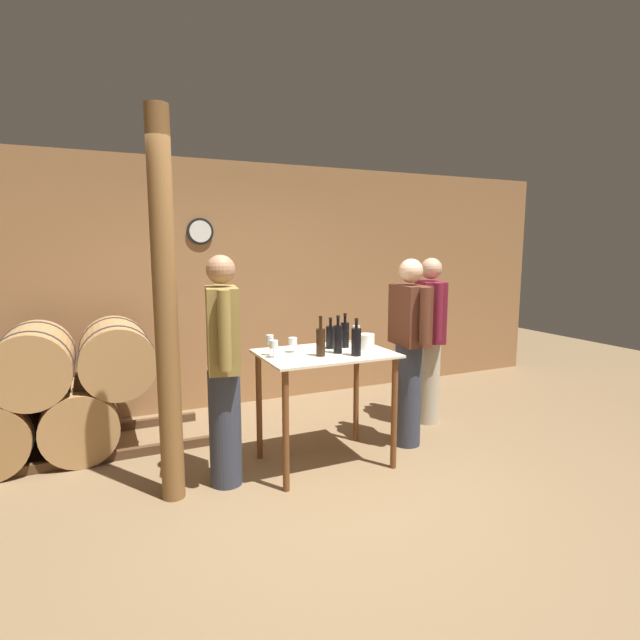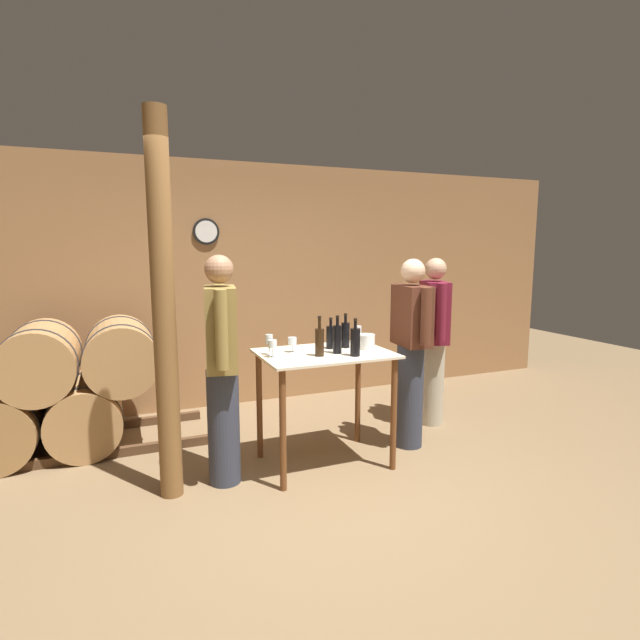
# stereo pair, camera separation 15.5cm
# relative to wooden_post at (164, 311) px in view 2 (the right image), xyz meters

# --- Properties ---
(ground_plane) EXTENTS (14.00, 14.00, 0.00)m
(ground_plane) POSITION_rel_wooden_post_xyz_m (1.08, -0.58, -1.35)
(ground_plane) COLOR brown
(back_wall) EXTENTS (8.40, 0.08, 2.70)m
(back_wall) POSITION_rel_wooden_post_xyz_m (1.08, 1.95, 0.00)
(back_wall) COLOR #996B42
(back_wall) RESTS_ON ground_plane
(barrel_rack) EXTENTS (2.74, 0.89, 1.14)m
(barrel_rack) POSITION_rel_wooden_post_xyz_m (-0.77, 1.21, -0.80)
(barrel_rack) COLOR #4C331E
(barrel_rack) RESTS_ON ground_plane
(tasting_table) EXTENTS (1.05, 0.75, 0.94)m
(tasting_table) POSITION_rel_wooden_post_xyz_m (1.23, 0.07, -0.59)
(tasting_table) COLOR beige
(tasting_table) RESTS_ON ground_plane
(wooden_post) EXTENTS (0.16, 0.16, 2.70)m
(wooden_post) POSITION_rel_wooden_post_xyz_m (0.00, 0.00, 0.00)
(wooden_post) COLOR brown
(wooden_post) RESTS_ON ground_plane
(wine_bottle_far_left) EXTENTS (0.07, 0.07, 0.32)m
(wine_bottle_far_left) POSITION_rel_wooden_post_xyz_m (1.14, -0.05, -0.29)
(wine_bottle_far_left) COLOR black
(wine_bottle_far_left) RESTS_ON tasting_table
(wine_bottle_left) EXTENTS (0.07, 0.07, 0.30)m
(wine_bottle_left) POSITION_rel_wooden_post_xyz_m (1.31, -0.01, -0.29)
(wine_bottle_left) COLOR black
(wine_bottle_left) RESTS_ON tasting_table
(wine_bottle_center) EXTENTS (0.08, 0.08, 0.26)m
(wine_bottle_center) POSITION_rel_wooden_post_xyz_m (1.34, 0.19, -0.31)
(wine_bottle_center) COLOR black
(wine_bottle_center) RESTS_ON tasting_table
(wine_bottle_right) EXTENTS (0.08, 0.08, 0.30)m
(wine_bottle_right) POSITION_rel_wooden_post_xyz_m (1.40, -0.15, -0.29)
(wine_bottle_right) COLOR black
(wine_bottle_right) RESTS_ON tasting_table
(wine_bottle_far_right) EXTENTS (0.07, 0.07, 0.29)m
(wine_bottle_far_right) POSITION_rel_wooden_post_xyz_m (1.47, 0.17, -0.29)
(wine_bottle_far_right) COLOR black
(wine_bottle_far_right) RESTS_ON tasting_table
(wine_glass_near_left) EXTENTS (0.07, 0.07, 0.14)m
(wine_glass_near_left) POSITION_rel_wooden_post_xyz_m (0.79, 0.05, -0.31)
(wine_glass_near_left) COLOR silver
(wine_glass_near_left) RESTS_ON tasting_table
(wine_glass_near_center) EXTENTS (0.06, 0.06, 0.16)m
(wine_glass_near_center) POSITION_rel_wooden_post_xyz_m (0.79, 0.14, -0.29)
(wine_glass_near_center) COLOR silver
(wine_glass_near_center) RESTS_ON tasting_table
(wine_glass_near_right) EXTENTS (0.07, 0.07, 0.12)m
(wine_glass_near_right) POSITION_rel_wooden_post_xyz_m (0.99, 0.17, -0.32)
(wine_glass_near_right) COLOR silver
(wine_glass_near_right) RESTS_ON tasting_table
(wine_glass_far_side) EXTENTS (0.07, 0.07, 0.15)m
(wine_glass_far_side) POSITION_rel_wooden_post_xyz_m (1.67, 0.34, -0.30)
(wine_glass_far_side) COLOR silver
(wine_glass_far_side) RESTS_ON tasting_table
(ice_bucket) EXTENTS (0.13, 0.13, 0.13)m
(ice_bucket) POSITION_rel_wooden_post_xyz_m (1.60, 0.04, -0.34)
(ice_bucket) COLOR white
(ice_bucket) RESTS_ON tasting_table
(person_host) EXTENTS (0.34, 0.56, 1.68)m
(person_host) POSITION_rel_wooden_post_xyz_m (2.61, 0.53, -0.46)
(person_host) COLOR #B7AD93
(person_host) RESTS_ON ground_plane
(person_visitor_with_scarf) EXTENTS (0.29, 0.58, 1.73)m
(person_visitor_with_scarf) POSITION_rel_wooden_post_xyz_m (0.40, 0.05, -0.43)
(person_visitor_with_scarf) COLOR #333847
(person_visitor_with_scarf) RESTS_ON ground_plane
(person_visitor_bearded) EXTENTS (0.25, 0.59, 1.68)m
(person_visitor_bearded) POSITION_rel_wooden_post_xyz_m (2.08, 0.12, -0.46)
(person_visitor_bearded) COLOR #333847
(person_visitor_bearded) RESTS_ON ground_plane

